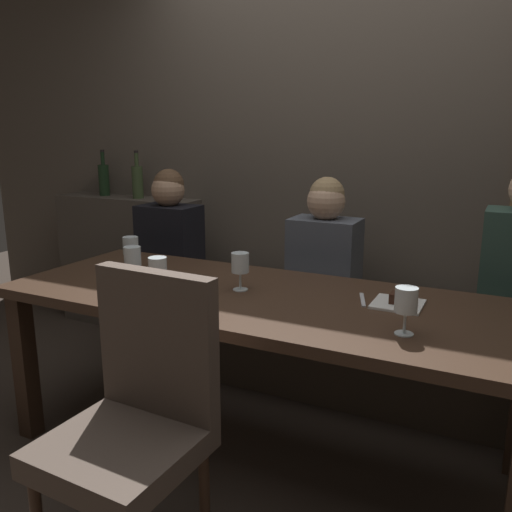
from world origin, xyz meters
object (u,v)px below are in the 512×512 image
(wine_bottle_dark_red, at_px, (104,179))
(wine_glass_end_right, at_px, (131,247))
(wine_glass_far_right, at_px, (406,301))
(fork_on_table, at_px, (363,300))
(wine_glass_near_right, at_px, (240,264))
(diner_redhead, at_px, (170,233))
(dessert_plate, at_px, (399,302))
(chair_near_side, at_px, (137,409))
(wine_bottle_pale_label, at_px, (138,181))
(wine_glass_end_left, at_px, (133,258))
(diner_bearded, at_px, (325,249))
(dining_table, at_px, (259,314))
(wine_glass_far_left, at_px, (158,270))
(banquette_bench, at_px, (314,348))

(wine_bottle_dark_red, relative_size, wine_glass_end_right, 1.99)
(wine_glass_far_right, bearing_deg, fork_on_table, 126.87)
(wine_glass_near_right, distance_m, wine_glass_far_right, 0.76)
(diner_redhead, bearing_deg, dessert_plate, -21.59)
(wine_glass_far_right, bearing_deg, chair_near_side, -142.68)
(wine_bottle_pale_label, bearing_deg, wine_glass_far_right, -30.28)
(wine_glass_end_right, height_order, wine_glass_far_right, same)
(wine_glass_end_left, xyz_separation_m, wine_glass_near_right, (0.49, 0.11, 0.00))
(wine_glass_near_right, xyz_separation_m, dessert_plate, (0.65, 0.09, -0.10))
(diner_bearded, relative_size, wine_glass_near_right, 4.43)
(wine_bottle_pale_label, bearing_deg, wine_glass_end_left, -52.71)
(dining_table, xyz_separation_m, diner_redhead, (-0.95, 0.71, 0.14))
(wine_bottle_pale_label, bearing_deg, dessert_plate, -24.55)
(wine_bottle_dark_red, bearing_deg, wine_glass_far_left, -41.90)
(wine_glass_end_left, bearing_deg, wine_bottle_pale_label, 127.29)
(wine_glass_near_right, height_order, wine_glass_far_left, same)
(dining_table, xyz_separation_m, fork_on_table, (0.41, 0.11, 0.09))
(banquette_bench, relative_size, dessert_plate, 13.16)
(diner_redhead, bearing_deg, wine_glass_end_right, -71.10)
(dining_table, xyz_separation_m, wine_bottle_dark_red, (-1.75, 1.04, 0.42))
(wine_glass_far_left, xyz_separation_m, fork_on_table, (0.78, 0.31, -0.11))
(banquette_bench, height_order, diner_redhead, diner_redhead)
(wine_bottle_dark_red, bearing_deg, wine_glass_far_right, -27.23)
(wine_bottle_dark_red, relative_size, wine_bottle_pale_label, 1.00)
(chair_near_side, distance_m, wine_glass_near_right, 0.80)
(dining_table, height_order, banquette_bench, dining_table)
(fork_on_table, bearing_deg, diner_bearded, 103.10)
(wine_bottle_pale_label, xyz_separation_m, wine_glass_end_left, (0.84, -1.11, -0.22))
(wine_glass_end_left, distance_m, wine_glass_end_right, 0.23)
(diner_redhead, height_order, wine_bottle_dark_red, wine_bottle_dark_red)
(wine_glass_end_right, height_order, fork_on_table, wine_glass_end_right)
(wine_glass_far_left, bearing_deg, wine_glass_far_right, 1.01)
(banquette_bench, bearing_deg, wine_glass_end_left, -126.77)
(wine_bottle_pale_label, relative_size, dessert_plate, 1.72)
(wine_bottle_dark_red, relative_size, wine_glass_end_left, 1.99)
(dining_table, relative_size, fork_on_table, 12.94)
(chair_near_side, relative_size, wine_glass_far_right, 5.98)
(wine_bottle_pale_label, bearing_deg, chair_near_side, -52.08)
(diner_redhead, distance_m, wine_glass_end_right, 0.66)
(diner_redhead, bearing_deg, wine_glass_end_left, -65.28)
(wine_glass_end_right, relative_size, wine_glass_near_right, 1.00)
(dessert_plate, height_order, fork_on_table, dessert_plate)
(dessert_plate, xyz_separation_m, fork_on_table, (-0.14, -0.00, -0.01))
(diner_redhead, height_order, diner_bearded, diner_redhead)
(diner_bearded, xyz_separation_m, fork_on_table, (0.37, -0.61, -0.05))
(wine_bottle_pale_label, bearing_deg, diner_redhead, -33.05)
(diner_redhead, relative_size, wine_bottle_dark_red, 2.26)
(dining_table, relative_size, dessert_plate, 11.58)
(wine_glass_near_right, bearing_deg, wine_glass_end_left, -167.50)
(dining_table, distance_m, wine_bottle_pale_label, 1.81)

